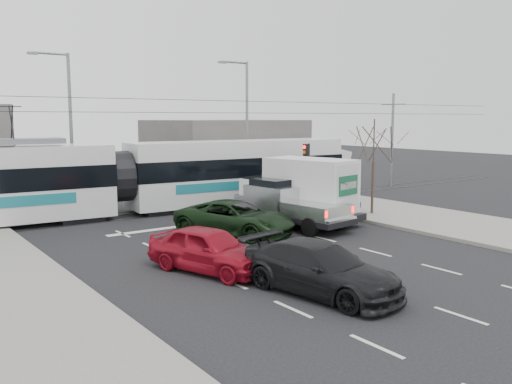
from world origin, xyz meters
TOP-DOWN VIEW (x-y plane):
  - ground at (0.00, 0.00)m, footprint 120.00×120.00m
  - sidewalk_right at (9.00, 0.00)m, footprint 6.00×60.00m
  - rails at (0.00, 10.00)m, footprint 60.00×1.60m
  - building_right at (12.00, 24.00)m, footprint 12.00×10.00m
  - bare_tree at (7.60, 2.50)m, footprint 2.40×2.40m
  - traffic_signal at (6.47, 6.50)m, footprint 0.44×0.44m
  - street_lamp_near at (7.31, 14.00)m, footprint 2.38×0.25m
  - street_lamp_far at (-4.19, 16.00)m, footprint 2.38×0.25m
  - catenary at (0.00, 10.00)m, footprint 60.00×0.20m
  - tram at (-3.33, 10.47)m, footprint 28.29×5.26m
  - silver_pickup at (2.17, 3.07)m, footprint 2.85×6.40m
  - box_truck at (3.43, 3.47)m, footprint 3.48×6.77m
  - navy_pickup at (4.87, 5.29)m, footprint 4.13×5.98m
  - green_car at (-0.97, 2.86)m, footprint 4.51×6.06m
  - red_car at (-4.94, -1.47)m, footprint 3.19×4.93m
  - dark_car at (-3.45, -5.42)m, footprint 3.03×5.54m

SIDE VIEW (x-z plane):
  - ground at x=0.00m, z-range 0.00..0.00m
  - rails at x=0.00m, z-range 0.00..0.03m
  - sidewalk_right at x=9.00m, z-range 0.00..0.15m
  - dark_car at x=-3.45m, z-range 0.00..1.52m
  - green_car at x=-0.97m, z-range 0.00..1.53m
  - red_car at x=-4.94m, z-range 0.00..1.56m
  - silver_pickup at x=2.17m, z-range -0.01..2.24m
  - navy_pickup at x=4.87m, z-range -0.02..2.36m
  - box_truck at x=3.43m, z-range -0.02..3.21m
  - tram at x=-3.33m, z-range -0.83..4.91m
  - building_right at x=12.00m, z-range 0.00..5.00m
  - traffic_signal at x=6.47m, z-range 0.94..4.54m
  - bare_tree at x=7.60m, z-range 1.29..6.29m
  - catenary at x=0.00m, z-range 0.38..7.38m
  - street_lamp_near at x=7.31m, z-range 0.61..9.61m
  - street_lamp_far at x=-4.19m, z-range 0.61..9.61m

